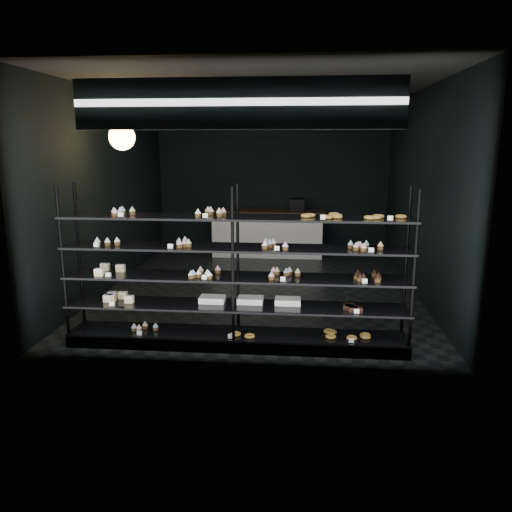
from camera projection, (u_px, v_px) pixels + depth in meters
name	position (u px, v px, depth m)	size (l,w,h in m)	color
room	(261.00, 192.00, 7.99)	(5.01, 6.01, 3.20)	black
display_shelf	(234.00, 295.00, 5.84)	(4.00, 0.50, 1.91)	black
signage	(237.00, 104.00, 4.90)	(3.30, 0.05, 0.50)	#0B1839
pendant_lamp	(122.00, 137.00, 6.83)	(0.35, 0.35, 0.91)	black
service_counter	(268.00, 233.00, 10.67)	(2.40, 0.65, 1.23)	white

